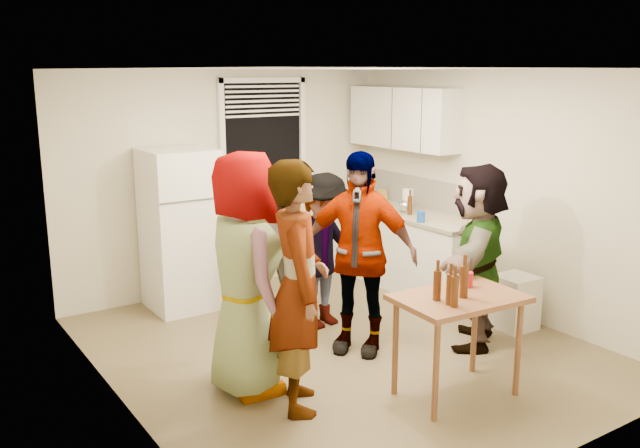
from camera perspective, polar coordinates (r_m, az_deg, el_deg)
room at (r=6.31m, az=1.87°, el=-10.41°), size 4.00×4.50×2.50m
window at (r=7.94m, az=-4.80°, el=8.15°), size 1.12×0.10×1.06m
refrigerator at (r=7.28m, az=-11.64°, el=-0.46°), size 0.70×0.70×1.70m
counter_lower at (r=8.03m, az=6.96°, el=-2.14°), size 0.60×2.20×0.86m
countertop at (r=7.92m, az=7.04°, el=1.01°), size 0.64×2.22×0.04m
backsplash at (r=8.07m, az=8.61°, el=2.62°), size 0.03×2.20×0.36m
upper_cabinets at (r=8.01m, az=7.02°, el=8.87°), size 0.34×1.60×0.70m
kettle at (r=7.82m, az=7.21°, el=0.99°), size 0.26×0.24×0.19m
paper_towel at (r=7.84m, az=7.37°, el=1.02°), size 0.12×0.12×0.26m
wine_bottle at (r=8.48m, az=4.20°, el=1.99°), size 0.08×0.08×0.30m
beer_bottle_counter at (r=7.69m, az=7.55°, el=0.79°), size 0.06×0.06×0.21m
blue_cup at (r=7.33m, az=8.48°, el=0.15°), size 0.09×0.09×0.12m
picture_frame at (r=8.54m, az=5.29°, el=2.50°), size 0.02×0.16×0.13m
trash_bin at (r=6.96m, az=16.08°, el=-6.47°), size 0.38×0.38×0.53m
serving_table at (r=5.59m, az=11.26°, el=-13.84°), size 1.01×0.71×0.81m
beer_bottle_table at (r=5.25m, az=11.98°, el=-6.06°), size 0.06×0.06×0.25m
red_cup at (r=5.51m, az=12.27°, el=-5.18°), size 0.09×0.09×0.12m
guest_grey at (r=5.60m, az=-6.08°, el=-13.62°), size 2.01×1.16×0.61m
guest_stripe at (r=5.33m, az=-1.78°, el=-14.98°), size 1.99×1.46×0.45m
guest_back_left at (r=6.96m, az=-3.29°, el=-8.16°), size 1.36×1.71×0.58m
guest_back_right at (r=6.85m, az=0.25°, el=-8.47°), size 1.19×1.66×0.57m
guest_black at (r=6.30m, az=3.11°, el=-10.46°), size 2.10×1.95×0.44m
guest_orange at (r=6.59m, az=12.76°, el=-9.70°), size 2.28×2.30×0.50m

